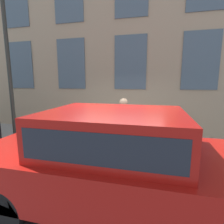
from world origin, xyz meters
name	(u,v)px	position (x,y,z in m)	size (l,w,h in m)	color
ground_plane	(114,166)	(0.00, 0.00, 0.00)	(80.00, 80.00, 0.00)	#47474C
sidewalk	(123,145)	(1.40, 0.00, 0.07)	(2.79, 60.00, 0.13)	gray
fire_hydrant	(100,140)	(0.54, 0.54, 0.49)	(0.28, 0.41, 0.70)	gold
person	(123,119)	(0.84, -0.09, 1.08)	(0.38, 0.25, 1.59)	#726651
parked_car_red_near	(114,156)	(-1.47, -0.34, 0.94)	(2.01, 4.63, 1.72)	black
street_lamp	(6,38)	(0.50, 3.51, 3.52)	(0.36, 0.36, 5.45)	#2D332D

